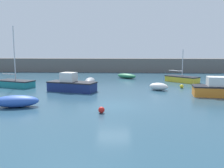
# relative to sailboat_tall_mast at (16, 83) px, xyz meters

# --- Properties ---
(ground_plane) EXTENTS (120.00, 120.00, 0.20)m
(ground_plane) POSITION_rel_sailboat_tall_mast_xyz_m (11.58, -8.83, -0.55)
(ground_plane) COLOR #284C60
(harbor_breakwater) EXTENTS (56.38, 2.88, 2.56)m
(harbor_breakwater) POSITION_rel_sailboat_tall_mast_xyz_m (11.58, 20.12, 0.83)
(harbor_breakwater) COLOR #66605B
(harbor_breakwater) RESTS_ON ground_plane
(sailboat_tall_mast) EXTENTS (4.61, 3.16, 6.84)m
(sailboat_tall_mast) POSITION_rel_sailboat_tall_mast_xyz_m (0.00, 0.00, 0.00)
(sailboat_tall_mast) COLOR teal
(sailboat_tall_mast) RESTS_ON ground_plane
(rowboat_white_midwater) EXTENTS (3.54, 2.07, 0.89)m
(rowboat_white_midwater) POSITION_rel_sailboat_tall_mast_xyz_m (4.33, -9.66, -0.01)
(rowboat_white_midwater) COLOR #2D56B7
(rowboat_white_midwater) RESTS_ON ground_plane
(fishing_dinghy_green) EXTENTS (2.27, 1.84, 0.78)m
(fishing_dinghy_green) POSITION_rel_sailboat_tall_mast_xyz_m (15.94, -1.23, -0.06)
(fishing_dinghy_green) COLOR white
(fishing_dinghy_green) RESTS_ON ground_plane
(motorboat_with_cabin) EXTENTS (5.43, 2.60, 1.80)m
(motorboat_with_cabin) POSITION_rel_sailboat_tall_mast_xyz_m (21.22, -4.48, 0.23)
(motorboat_with_cabin) COLOR orange
(motorboat_with_cabin) RESTS_ON ground_plane
(sailboat_twin_hulled) EXTENTS (4.27, 4.31, 4.29)m
(sailboat_twin_hulled) POSITION_rel_sailboat_tall_mast_xyz_m (19.87, 5.56, -0.03)
(sailboat_twin_hulled) COLOR yellow
(sailboat_twin_hulled) RESTS_ON ground_plane
(rowboat_blue_near) EXTENTS (1.28, 3.47, 0.81)m
(rowboat_blue_near) POSITION_rel_sailboat_tall_mast_xyz_m (8.09, 2.79, -0.04)
(rowboat_blue_near) COLOR gray
(rowboat_blue_near) RESTS_ON ground_plane
(motorboat_grey_hull) EXTENTS (5.28, 3.23, 1.92)m
(motorboat_grey_hull) POSITION_rel_sailboat_tall_mast_xyz_m (6.92, -2.39, 0.21)
(motorboat_grey_hull) COLOR navy
(motorboat_grey_hull) RESTS_ON ground_plane
(open_tender_yellow) EXTENTS (3.33, 2.96, 0.71)m
(open_tender_yellow) POSITION_rel_sailboat_tall_mast_xyz_m (12.62, 9.44, -0.09)
(open_tender_yellow) COLOR #287A4C
(open_tender_yellow) RESTS_ON ground_plane
(mooring_buoy_white) EXTENTS (0.54, 0.54, 0.54)m
(mooring_buoy_white) POSITION_rel_sailboat_tall_mast_xyz_m (23.13, 3.25, -0.18)
(mooring_buoy_white) COLOR white
(mooring_buoy_white) RESTS_ON ground_plane
(mooring_buoy_yellow) EXTENTS (0.42, 0.42, 0.42)m
(mooring_buoy_yellow) POSITION_rel_sailboat_tall_mast_xyz_m (18.68, 0.24, -0.24)
(mooring_buoy_yellow) COLOR yellow
(mooring_buoy_yellow) RESTS_ON ground_plane
(mooring_buoy_red) EXTENTS (0.43, 0.43, 0.43)m
(mooring_buoy_red) POSITION_rel_sailboat_tall_mast_xyz_m (10.86, -11.07, -0.23)
(mooring_buoy_red) COLOR red
(mooring_buoy_red) RESTS_ON ground_plane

